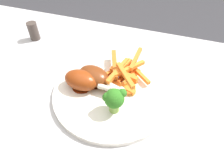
{
  "coord_description": "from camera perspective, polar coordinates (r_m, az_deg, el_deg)",
  "views": [
    {
      "loc": [
        0.15,
        -0.26,
        1.11
      ],
      "look_at": [
        0.04,
        0.04,
        0.79
      ],
      "focal_mm": 32.17,
      "sensor_mm": 36.0,
      "label": 1
    }
  ],
  "objects": [
    {
      "name": "broccoli_floret_front",
      "position": [
        0.4,
        0.67,
        -4.24
      ],
      "size": [
        0.05,
        0.04,
        0.06
      ],
      "color": "#82AB4C",
      "rests_on": "dinner_plate"
    },
    {
      "name": "chicken_drumstick_far",
      "position": [
        0.47,
        -4.85,
        2.04
      ],
      "size": [
        0.13,
        0.08,
        0.04
      ],
      "color": "#4C1C0B",
      "rests_on": "dinner_plate"
    },
    {
      "name": "pepper_shaker",
      "position": [
        0.68,
        -21.43,
        13.82
      ],
      "size": [
        0.03,
        0.03,
        0.06
      ],
      "primitive_type": "cylinder",
      "color": "#423833",
      "rests_on": "dining_table"
    },
    {
      "name": "chicken_drumstick_near",
      "position": [
        0.46,
        -8.32,
        0.94
      ],
      "size": [
        0.13,
        0.06,
        0.04
      ],
      "color": "#601E09",
      "rests_on": "dinner_plate"
    },
    {
      "name": "dinner_plate",
      "position": [
        0.47,
        0.0,
        -2.22
      ],
      "size": [
        0.27,
        0.27,
        0.01
      ],
      "primitive_type": "cylinder",
      "color": "white",
      "rests_on": "dining_table"
    },
    {
      "name": "dining_table",
      "position": [
        0.56,
        -5.8,
        -13.08
      ],
      "size": [
        1.09,
        0.7,
        0.76
      ],
      "color": "#B7B7BC",
      "rests_on": "ground_plane"
    },
    {
      "name": "carrot_fries_pile",
      "position": [
        0.48,
        3.51,
        3.0
      ],
      "size": [
        0.13,
        0.15,
        0.04
      ],
      "color": "orange",
      "rests_on": "dinner_plate"
    }
  ]
}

